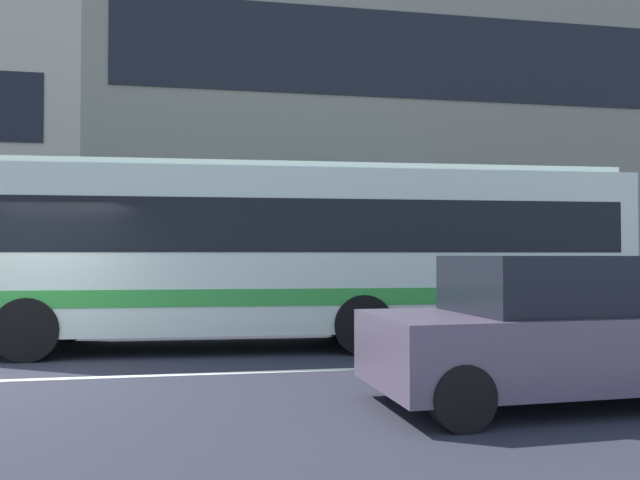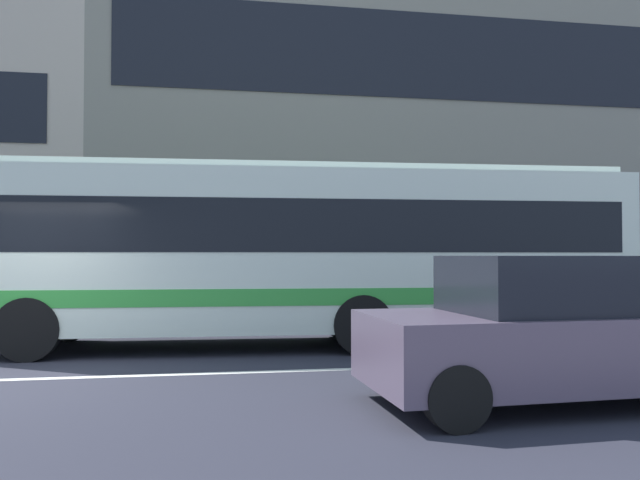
% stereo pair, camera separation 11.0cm
% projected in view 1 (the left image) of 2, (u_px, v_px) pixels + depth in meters
% --- Properties ---
extents(hedge_row_far, '(16.57, 1.10, 0.81)m').
position_uv_depth(hedge_row_far, '(160.00, 309.00, 14.77)').
color(hedge_row_far, '#265520').
rests_on(hedge_row_far, ground_plane).
extents(apartment_block_right, '(19.22, 9.42, 13.90)m').
position_uv_depth(apartment_block_right, '(362.00, 120.00, 24.74)').
color(apartment_block_right, gray).
rests_on(apartment_block_right, ground_plane).
extents(transit_bus, '(11.37, 3.04, 3.24)m').
position_uv_depth(transit_bus, '(313.00, 248.00, 11.60)').
color(transit_bus, silver).
rests_on(transit_bus, ground_plane).
extents(sedan_oncoming, '(4.64, 2.06, 1.65)m').
position_uv_depth(sedan_oncoming, '(567.00, 332.00, 7.13)').
color(sedan_oncoming, '#54475A').
rests_on(sedan_oncoming, ground_plane).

